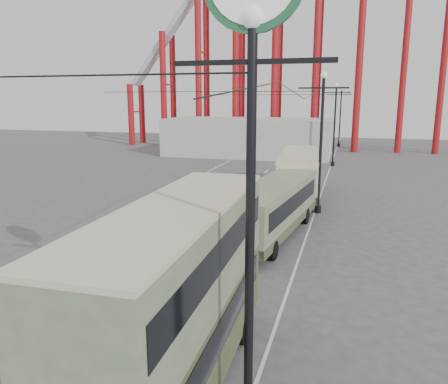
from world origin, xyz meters
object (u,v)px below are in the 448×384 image
(single_decker_green, at_px, (274,207))
(pedestrian, at_px, (216,213))
(lamp_post_near, at_px, (252,85))
(single_decker_cream, at_px, (299,172))
(double_decker_bus, at_px, (179,291))

(single_decker_green, bearing_deg, pedestrian, 174.27)
(lamp_post_near, height_order, pedestrian, lamp_post_near)
(single_decker_cream, bearing_deg, single_decker_green, -95.60)
(single_decker_green, distance_m, pedestrian, 3.79)
(single_decker_green, height_order, single_decker_cream, single_decker_cream)
(single_decker_cream, xyz_separation_m, pedestrian, (-3.75, -10.08, -1.08))
(double_decker_bus, bearing_deg, single_decker_cream, 88.16)
(single_decker_cream, distance_m, pedestrian, 10.81)
(single_decker_green, relative_size, pedestrian, 6.23)
(lamp_post_near, relative_size, single_decker_cream, 0.95)
(single_decker_cream, bearing_deg, double_decker_bus, -95.22)
(double_decker_bus, distance_m, pedestrian, 15.30)
(lamp_post_near, distance_m, double_decker_bus, 5.52)
(lamp_post_near, xyz_separation_m, single_decker_green, (-2.03, 14.98, -6.14))
(single_decker_green, xyz_separation_m, pedestrian, (-3.61, 0.82, -0.84))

